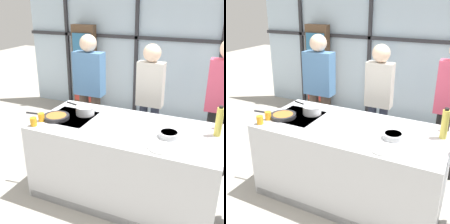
% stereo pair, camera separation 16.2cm
% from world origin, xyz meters
% --- Properties ---
extents(ground_plane, '(18.00, 18.00, 0.00)m').
position_xyz_m(ground_plane, '(0.00, 0.00, 0.00)').
color(ground_plane, '#ADA89E').
extents(back_window_wall, '(6.40, 0.10, 2.80)m').
position_xyz_m(back_window_wall, '(0.00, 2.57, 1.40)').
color(back_window_wall, silver).
rests_on(back_window_wall, ground_plane).
extents(bookshelf, '(0.49, 0.19, 1.75)m').
position_xyz_m(bookshelf, '(-1.83, 2.39, 0.88)').
color(bookshelf, brown).
rests_on(bookshelf, ground_plane).
extents(demo_island, '(2.08, 0.99, 0.91)m').
position_xyz_m(demo_island, '(-0.00, -0.00, 0.46)').
color(demo_island, silver).
rests_on(demo_island, ground_plane).
extents(spectator_far_left, '(0.45, 0.25, 1.76)m').
position_xyz_m(spectator_far_left, '(-0.94, 0.92, 1.01)').
color(spectator_far_left, '#47382D').
rests_on(spectator_far_left, ground_plane).
extents(spectator_center_left, '(0.36, 0.24, 1.69)m').
position_xyz_m(spectator_center_left, '(0.00, 0.92, 1.00)').
color(spectator_center_left, '#232838').
rests_on(spectator_center_left, ground_plane).
extents(spectator_center_right, '(0.41, 0.25, 1.81)m').
position_xyz_m(spectator_center_right, '(0.94, 0.92, 1.05)').
color(spectator_center_right, black).
rests_on(spectator_center_right, ground_plane).
extents(frying_pan, '(0.55, 0.31, 0.04)m').
position_xyz_m(frying_pan, '(-0.83, -0.13, 0.93)').
color(frying_pan, '#232326').
rests_on(frying_pan, demo_island).
extents(saucepan, '(0.42, 0.23, 0.11)m').
position_xyz_m(saucepan, '(-0.58, 0.13, 0.97)').
color(saucepan, silver).
rests_on(saucepan, demo_island).
extents(white_plate, '(0.25, 0.25, 0.01)m').
position_xyz_m(white_plate, '(0.48, -0.33, 0.92)').
color(white_plate, white).
rests_on(white_plate, demo_island).
extents(mixing_bowl, '(0.21, 0.21, 0.06)m').
position_xyz_m(mixing_bowl, '(0.49, -0.07, 0.94)').
color(mixing_bowl, silver).
rests_on(mixing_bowl, demo_island).
extents(oil_bottle, '(0.07, 0.07, 0.33)m').
position_xyz_m(oil_bottle, '(0.94, 0.17, 1.07)').
color(oil_bottle, '#E0CC4C').
rests_on(oil_bottle, demo_island).
extents(pepper_grinder, '(0.05, 0.05, 0.21)m').
position_xyz_m(pepper_grinder, '(0.95, 0.37, 1.01)').
color(pepper_grinder, '#332319').
rests_on(pepper_grinder, demo_island).
extents(juice_glass_near, '(0.07, 0.07, 0.10)m').
position_xyz_m(juice_glass_near, '(-0.94, -0.39, 0.96)').
color(juice_glass_near, orange).
rests_on(juice_glass_near, demo_island).
extents(juice_glass_far, '(0.07, 0.07, 0.10)m').
position_xyz_m(juice_glass_far, '(-0.94, -0.25, 0.96)').
color(juice_glass_far, orange).
rests_on(juice_glass_far, demo_island).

